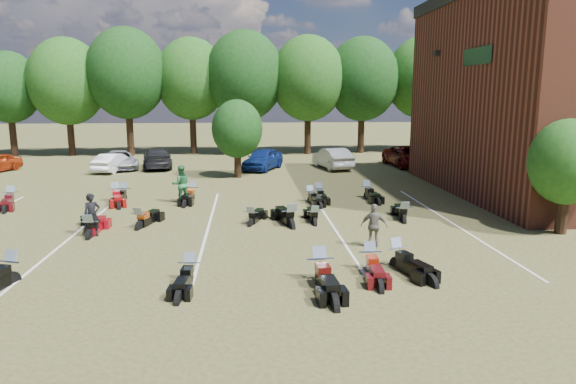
{
  "coord_description": "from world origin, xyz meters",
  "views": [
    {
      "loc": [
        -1.43,
        -17.08,
        5.24
      ],
      "look_at": [
        0.28,
        4.0,
        1.2
      ],
      "focal_mm": 32.0,
      "sensor_mm": 36.0,
      "label": 1
    }
  ],
  "objects": [
    {
      "name": "parking_lines",
      "position": [
        -3.0,
        3.0,
        0.01
      ],
      "size": [
        20.1,
        14.0,
        0.01
      ],
      "color": "silver",
      "rests_on": "ground"
    },
    {
      "name": "motorcycle_15",
      "position": [
        -7.92,
        8.42,
        0.0
      ],
      "size": [
        1.45,
        2.51,
        1.34
      ],
      "primitive_type": null,
      "rotation": [
        0.0,
        0.0,
        0.31
      ],
      "color": "maroon",
      "rests_on": "ground"
    },
    {
      "name": "person_black",
      "position": [
        -7.2,
        2.02,
        0.82
      ],
      "size": [
        0.71,
        0.62,
        1.63
      ],
      "primitive_type": "imported",
      "rotation": [
        0.0,
        0.0,
        0.48
      ],
      "color": "black",
      "rests_on": "ground"
    },
    {
      "name": "person_grey",
      "position": [
        2.93,
        -0.22,
        0.77
      ],
      "size": [
        0.98,
        0.64,
        1.55
      ],
      "primitive_type": "imported",
      "rotation": [
        0.0,
        0.0,
        2.83
      ],
      "color": "#625F54",
      "rests_on": "ground"
    },
    {
      "name": "car_7",
      "position": [
        13.78,
        19.48,
        0.69
      ],
      "size": [
        2.12,
        4.81,
        1.37
      ],
      "primitive_type": "imported",
      "rotation": [
        0.0,
        0.0,
        3.18
      ],
      "color": "#36363B",
      "rests_on": "ground"
    },
    {
      "name": "young_tree_midfield",
      "position": [
        -2.0,
        15.5,
        3.09
      ],
      "size": [
        3.2,
        3.2,
        4.7
      ],
      "color": "black",
      "rests_on": "ground"
    },
    {
      "name": "motorcycle_13",
      "position": [
        5.05,
        3.18,
        0.0
      ],
      "size": [
        0.98,
        2.3,
        1.24
      ],
      "primitive_type": null,
      "rotation": [
        0.0,
        0.0,
        3.02
      ],
      "color": "black",
      "rests_on": "ground"
    },
    {
      "name": "motorcycle_18",
      "position": [
        1.68,
        7.56,
        0.0
      ],
      "size": [
        1.03,
        2.13,
        1.14
      ],
      "primitive_type": null,
      "rotation": [
        0.0,
        0.0,
        0.19
      ],
      "color": "black",
      "rests_on": "ground"
    },
    {
      "name": "young_tree_near_building",
      "position": [
        10.5,
        1.0,
        2.75
      ],
      "size": [
        2.8,
        2.8,
        4.16
      ],
      "color": "black",
      "rests_on": "ground"
    },
    {
      "name": "tree_line",
      "position": [
        -1.0,
        29.0,
        6.31
      ],
      "size": [
        56.0,
        6.0,
        9.79
      ],
      "color": "black",
      "rests_on": "ground"
    },
    {
      "name": "car_5",
      "position": [
        4.69,
        18.99,
        0.74
      ],
      "size": [
        2.48,
        4.75,
        1.49
      ],
      "primitive_type": "imported",
      "rotation": [
        0.0,
        0.0,
        3.35
      ],
      "color": "#AFAEAA",
      "rests_on": "ground"
    },
    {
      "name": "motorcycle_16",
      "position": [
        -7.6,
        8.78,
        0.0
      ],
      "size": [
        0.72,
        2.17,
        1.2
      ],
      "primitive_type": null,
      "rotation": [
        0.0,
        0.0,
        -0.02
      ],
      "color": "black",
      "rests_on": "ground"
    },
    {
      "name": "car_4",
      "position": [
        -0.29,
        18.81,
        0.76
      ],
      "size": [
        3.4,
        4.79,
        1.52
      ],
      "primitive_type": "imported",
      "rotation": [
        0.0,
        0.0,
        -0.4
      ],
      "color": "navy",
      "rests_on": "ground"
    },
    {
      "name": "motorcycle_4",
      "position": [
        3.14,
        -2.35,
        0.0
      ],
      "size": [
        1.38,
        2.39,
        1.27
      ],
      "primitive_type": null,
      "rotation": [
        0.0,
        0.0,
        0.31
      ],
      "color": "black",
      "rests_on": "ground"
    },
    {
      "name": "motorcycle_10",
      "position": [
        0.3,
        2.69,
        0.0
      ],
      "size": [
        1.32,
        2.62,
        1.4
      ],
      "primitive_type": null,
      "rotation": [
        0.0,
        0.0,
        3.36
      ],
      "color": "black",
      "rests_on": "ground"
    },
    {
      "name": "motorcycle_8",
      "position": [
        -5.68,
        2.97,
        0.0
      ],
      "size": [
        1.29,
        2.33,
        1.24
      ],
      "primitive_type": null,
      "rotation": [
        0.0,
        0.0,
        2.86
      ],
      "color": "black",
      "rests_on": "ground"
    },
    {
      "name": "motorcycle_19",
      "position": [
        2.2,
        8.15,
        0.0
      ],
      "size": [
        0.72,
        2.11,
        1.17
      ],
      "primitive_type": null,
      "rotation": [
        0.0,
        0.0,
        0.02
      ],
      "color": "black",
      "rests_on": "ground"
    },
    {
      "name": "person_green",
      "position": [
        -4.65,
        7.89,
        0.93
      ],
      "size": [
        1.05,
        0.91,
        1.85
      ],
      "primitive_type": "imported",
      "rotation": [
        0.0,
        0.0,
        3.4
      ],
      "color": "#27693B",
      "rests_on": "ground"
    },
    {
      "name": "ground",
      "position": [
        0.0,
        0.0,
        0.0
      ],
      "size": [
        160.0,
        160.0,
        0.0
      ],
      "primitive_type": "plane",
      "color": "brown",
      "rests_on": "ground"
    },
    {
      "name": "motorcycle_9",
      "position": [
        -7.51,
        2.66,
        0.0
      ],
      "size": [
        1.29,
        2.2,
        1.17
      ],
      "primitive_type": null,
      "rotation": [
        0.0,
        0.0,
        3.46
      ],
      "color": "black",
      "rests_on": "ground"
    },
    {
      "name": "motorcycle_11",
      "position": [
        -1.28,
        3.17,
        0.0
      ],
      "size": [
        1.24,
        2.11,
        1.12
      ],
      "primitive_type": null,
      "rotation": [
        0.0,
        0.0,
        2.82
      ],
      "color": "black",
      "rests_on": "ground"
    },
    {
      "name": "motorcycle_20",
      "position": [
        4.69,
        8.28,
        0.0
      ],
      "size": [
        0.95,
        2.31,
        1.25
      ],
      "primitive_type": null,
      "rotation": [
        0.0,
        0.0,
        0.11
      ],
      "color": "black",
      "rests_on": "ground"
    },
    {
      "name": "motorcycle_5",
      "position": [
        0.59,
        -3.39,
        0.0
      ],
      "size": [
        0.95,
        2.56,
        1.41
      ],
      "primitive_type": null,
      "rotation": [
        0.0,
        0.0,
        0.06
      ],
      "color": "black",
      "rests_on": "ground"
    },
    {
      "name": "motorcycle_17",
      "position": [
        -4.2,
        8.57,
        0.0
      ],
      "size": [
        0.99,
        2.38,
        1.29
      ],
      "primitive_type": null,
      "rotation": [
        0.0,
        0.0,
        -0.11
      ],
      "color": "black",
      "rests_on": "ground"
    },
    {
      "name": "motorcycle_12",
      "position": [
        1.3,
        3.08,
        0.0
      ],
      "size": [
        0.69,
        2.05,
        1.14
      ],
      "primitive_type": null,
      "rotation": [
        0.0,
        0.0,
        3.16
      ],
      "color": "black",
      "rests_on": "ground"
    },
    {
      "name": "car_6",
      "position": [
        10.43,
        19.57,
        0.75
      ],
      "size": [
        2.86,
        5.56,
        1.5
      ],
      "primitive_type": "imported",
      "rotation": [
        0.0,
        0.0,
        0.07
      ],
      "color": "#580705",
      "rests_on": "ground"
    },
    {
      "name": "car_3",
      "position": [
        -7.83,
        20.23,
        0.71
      ],
      "size": [
        2.81,
        5.17,
        1.42
      ],
      "primitive_type": "imported",
      "rotation": [
        0.0,
        0.0,
        3.32
      ],
      "color": "black",
      "rests_on": "ground"
    },
    {
      "name": "motorcycle_6",
      "position": [
        2.22,
        -2.59,
        0.0
      ],
      "size": [
        0.83,
        2.22,
        1.22
      ],
      "primitive_type": null,
      "rotation": [
        0.0,
        0.0,
        -0.06
      ],
      "color": "#4A0A0D",
      "rests_on": "ground"
    },
    {
      "name": "motorcycle_3",
      "position": [
        -3.1,
        -3.05,
        0.0
      ],
      "size": [
        0.83,
        2.1,
        1.14
      ],
      "primitive_type": null,
      "rotation": [
        0.0,
        0.0,
        -0.09
      ],
      "color": "black",
      "rests_on": "ground"
    },
    {
      "name": "motorcycle_7",
      "position": [
        -7.27,
        1.79,
        0.0
      ],
      "size": [
        0.8,
        2.31,
        1.28
      ],
      "primitive_type": null,
      "rotation": [
        0.0,
        0.0,
        3.11
      ],
      "color": "maroon",
      "rests_on": "ground"
    },
    {
      "name": "car_2",
      "position": [
        -10.46,
        20.03,
        0.64
      ],
      "size": [
        3.62,
        5.08,
        1.29
      ],
      "primitive_type": "imported",
      "rotation": [
        0.0,
        0.0,
        0.36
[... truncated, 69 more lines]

